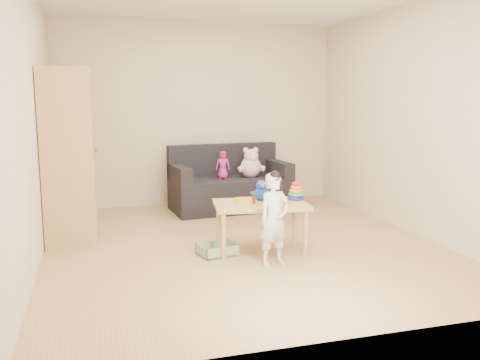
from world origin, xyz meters
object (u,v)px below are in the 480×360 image
object	(u,v)px
sofa	(230,194)
play_table	(261,226)
wardrobe	(69,155)
toddler	(274,221)

from	to	relation	value
sofa	play_table	size ratio (longest dim) A/B	1.71
wardrobe	play_table	size ratio (longest dim) A/B	1.98
wardrobe	sofa	bearing A→B (deg)	23.25
wardrobe	play_table	xyz separation A→B (m)	(1.86, -1.03, -0.68)
sofa	wardrobe	bearing A→B (deg)	-161.67
toddler	play_table	bearing A→B (deg)	72.92
wardrobe	toddler	distance (m)	2.43
wardrobe	play_table	distance (m)	2.23
wardrobe	play_table	world-z (taller)	wardrobe
play_table	toddler	xyz separation A→B (m)	(-0.03, -0.48, 0.17)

